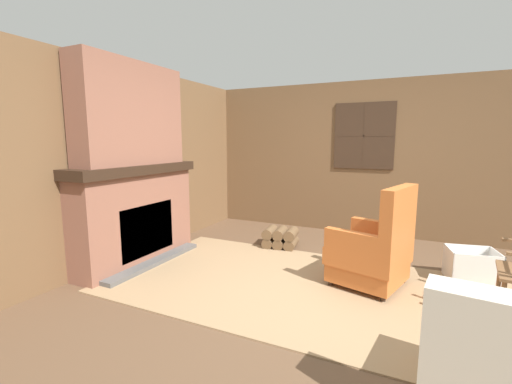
# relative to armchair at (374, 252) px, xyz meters

# --- Properties ---
(ground_plane) EXTENTS (14.00, 14.00, 0.00)m
(ground_plane) POSITION_rel_armchair_xyz_m (-0.38, -0.48, -0.37)
(ground_plane) COLOR brown
(wood_panel_wall_left) EXTENTS (0.06, 5.63, 2.39)m
(wood_panel_wall_left) POSITION_rel_armchair_xyz_m (-2.92, -0.48, 0.83)
(wood_panel_wall_left) COLOR brown
(wood_panel_wall_left) RESTS_ON ground
(wood_panel_wall_back) EXTENTS (5.63, 0.09, 2.39)m
(wood_panel_wall_back) POSITION_rel_armchair_xyz_m (-0.38, 2.07, 0.84)
(wood_panel_wall_back) COLOR brown
(wood_panel_wall_back) RESTS_ON ground
(fireplace_hearth) EXTENTS (0.58, 1.75, 1.20)m
(fireplace_hearth) POSITION_rel_armchair_xyz_m (-2.70, -0.48, 0.23)
(fireplace_hearth) COLOR brown
(fireplace_hearth) RESTS_ON ground
(chimney_breast) EXTENTS (0.32, 1.45, 1.17)m
(chimney_breast) POSITION_rel_armchair_xyz_m (-2.71, -0.48, 1.42)
(chimney_breast) COLOR brown
(chimney_breast) RESTS_ON fireplace_hearth
(area_rug) EXTENTS (4.10, 2.13, 0.01)m
(area_rug) POSITION_rel_armchair_xyz_m (-0.56, -0.33, -0.36)
(area_rug) COLOR #997A56
(area_rug) RESTS_ON ground
(armchair) EXTENTS (0.84, 0.84, 1.05)m
(armchair) POSITION_rel_armchair_xyz_m (0.00, 0.00, 0.00)
(armchair) COLOR #C6662D
(armchair) RESTS_ON ground
(firewood_stack) EXTENTS (0.50, 0.41, 0.28)m
(firewood_stack) POSITION_rel_armchair_xyz_m (-1.32, 0.80, -0.23)
(firewood_stack) COLOR brown
(firewood_stack) RESTS_ON ground
(laundry_basket) EXTENTS (0.52, 0.45, 0.35)m
(laundry_basket) POSITION_rel_armchair_xyz_m (0.93, 0.55, -0.19)
(laundry_basket) COLOR white
(laundry_basket) RESTS_ON ground
(oil_lamp_vase) EXTENTS (0.11, 0.11, 0.27)m
(oil_lamp_vase) POSITION_rel_armchair_xyz_m (-2.74, -0.98, 0.93)
(oil_lamp_vase) COLOR #47708E
(oil_lamp_vase) RESTS_ON fireplace_hearth
(storage_case) EXTENTS (0.16, 0.25, 0.15)m
(storage_case) POSITION_rel_armchair_xyz_m (-2.74, 0.02, 0.90)
(storage_case) COLOR brown
(storage_case) RESTS_ON fireplace_hearth
(decorative_plate_on_mantel) EXTENTS (0.07, 0.29, 0.28)m
(decorative_plate_on_mantel) POSITION_rel_armchair_xyz_m (-2.76, -0.48, 0.97)
(decorative_plate_on_mantel) COLOR gold
(decorative_plate_on_mantel) RESTS_ON fireplace_hearth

